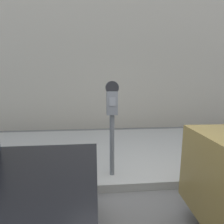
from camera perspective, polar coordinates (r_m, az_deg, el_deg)
The scene contains 3 objects.
sidewalk at distance 4.05m, azimuth 6.77°, elevation -12.08°, with size 24.00×2.80×0.13m.
building_facade at distance 5.95m, azimuth 2.89°, elevation 19.55°, with size 24.00×0.30×5.11m.
parking_meter at distance 2.60m, azimuth 0.00°, elevation -0.08°, with size 0.19×0.15×1.47m.
Camera 1 is at (-0.78, -1.46, 1.60)m, focal length 28.00 mm.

